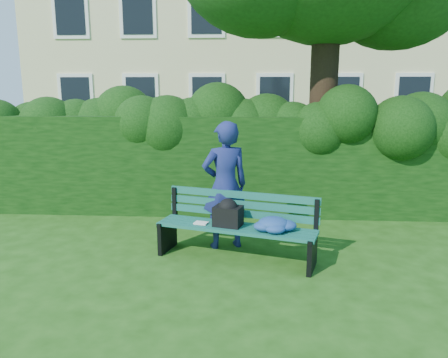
{
  "coord_description": "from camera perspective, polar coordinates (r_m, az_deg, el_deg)",
  "views": [
    {
      "loc": [
        0.4,
        -5.83,
        2.3
      ],
      "look_at": [
        0.0,
        0.6,
        0.95
      ],
      "focal_mm": 35.0,
      "sensor_mm": 36.0,
      "label": 1
    }
  ],
  "objects": [
    {
      "name": "ground",
      "position": [
        6.28,
        -0.35,
        -9.66
      ],
      "size": [
        80.0,
        80.0,
        0.0
      ],
      "primitive_type": "plane",
      "color": "#1E4A10",
      "rests_on": "ground"
    },
    {
      "name": "hedge",
      "position": [
        8.16,
        0.71,
        1.96
      ],
      "size": [
        10.0,
        1.0,
        1.8
      ],
      "color": "black",
      "rests_on": "ground"
    },
    {
      "name": "park_bench",
      "position": [
        5.91,
        2.61,
        -5.84
      ],
      "size": [
        2.23,
        1.14,
        0.89
      ],
      "rotation": [
        0.0,
        0.0,
        -0.28
      ],
      "color": "#0E4A40",
      "rests_on": "ground"
    },
    {
      "name": "man_reading",
      "position": [
        6.27,
        0.14,
        -0.85
      ],
      "size": [
        0.78,
        0.64,
        1.85
      ],
      "primitive_type": "imported",
      "rotation": [
        0.0,
        0.0,
        3.48
      ],
      "color": "navy",
      "rests_on": "ground"
    }
  ]
}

